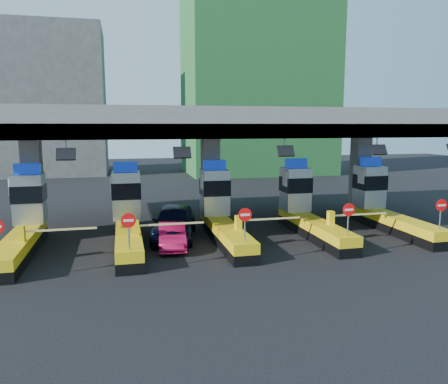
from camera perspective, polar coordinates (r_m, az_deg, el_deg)
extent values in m
plane|color=black|center=(24.02, -0.32, -6.06)|extent=(120.00, 120.00, 0.00)
cube|color=slate|center=(26.15, -1.82, 8.98)|extent=(28.00, 12.00, 1.50)
cube|color=#4C4C49|center=(20.60, 1.37, 7.94)|extent=(28.00, 0.60, 0.70)
cube|color=slate|center=(26.30, -23.66, 0.60)|extent=(1.00, 1.00, 5.50)
cube|color=slate|center=(26.37, -1.78, 1.36)|extent=(1.00, 1.00, 5.50)
cube|color=slate|center=(29.99, 17.31, 1.86)|extent=(1.00, 1.00, 5.50)
cylinder|color=slate|center=(20.09, -19.93, 5.69)|extent=(0.06, 0.06, 0.50)
cube|color=black|center=(19.91, -19.95, 4.66)|extent=(0.80, 0.38, 0.54)
cylinder|color=slate|center=(20.13, -5.58, 6.18)|extent=(0.06, 0.06, 0.50)
cube|color=black|center=(19.95, -5.49, 5.15)|extent=(0.80, 0.38, 0.54)
cylinder|color=slate|center=(21.38, 7.90, 6.28)|extent=(0.06, 0.06, 0.50)
cube|color=black|center=(21.21, 8.07, 5.31)|extent=(0.80, 0.38, 0.54)
cylinder|color=slate|center=(23.64, 19.34, 6.10)|extent=(0.06, 0.06, 0.50)
cube|color=black|center=(23.49, 19.56, 5.22)|extent=(0.80, 0.38, 0.54)
cube|color=black|center=(22.93, -25.05, -6.98)|extent=(1.20, 8.00, 0.50)
cube|color=#E5B70C|center=(22.81, -25.13, -5.76)|extent=(1.20, 8.00, 0.50)
cube|color=#9EA3A8|center=(25.20, -24.08, -0.78)|extent=(1.50, 1.50, 2.60)
cube|color=black|center=(25.13, -24.13, -0.12)|extent=(1.56, 1.56, 0.90)
cube|color=#0C2DBF|center=(25.01, -24.30, 2.79)|extent=(1.30, 0.35, 0.55)
cube|color=white|center=(24.98, -26.10, 0.63)|extent=(0.06, 0.70, 0.90)
cube|color=#E5B70C|center=(21.46, -24.97, -4.98)|extent=(0.30, 0.35, 0.70)
cube|color=white|center=(21.15, -20.59, -4.63)|extent=(3.20, 0.08, 0.08)
cube|color=black|center=(22.42, -12.37, -6.69)|extent=(1.20, 8.00, 0.50)
cube|color=#E5B70C|center=(22.29, -12.41, -5.45)|extent=(1.20, 8.00, 0.50)
cube|color=#9EA3A8|center=(24.73, -12.64, -0.40)|extent=(1.50, 1.50, 2.60)
cube|color=black|center=(24.67, -12.66, 0.28)|extent=(1.56, 1.56, 0.90)
cube|color=#0C2DBF|center=(24.54, -12.76, 3.25)|extent=(1.30, 0.35, 0.55)
cube|color=white|center=(24.34, -14.56, 1.06)|extent=(0.06, 0.70, 0.90)
cylinder|color=slate|center=(18.58, -12.32, -5.43)|extent=(0.07, 0.07, 1.30)
cylinder|color=red|center=(18.42, -12.38, -3.64)|extent=(0.60, 0.04, 0.60)
cube|color=white|center=(18.40, -12.37, -3.66)|extent=(0.42, 0.02, 0.10)
cube|color=#E5B70C|center=(20.99, -11.45, -4.61)|extent=(0.30, 0.35, 0.70)
cube|color=white|center=(21.08, -6.96, -4.17)|extent=(3.20, 0.08, 0.08)
cube|color=black|center=(23.01, 0.24, -6.08)|extent=(1.20, 8.00, 0.50)
cube|color=#E5B70C|center=(22.89, 0.24, -4.87)|extent=(1.20, 8.00, 0.50)
cube|color=#9EA3A8|center=(25.27, -1.23, 0.01)|extent=(1.50, 1.50, 2.60)
cube|color=black|center=(25.21, -1.23, 0.67)|extent=(1.56, 1.56, 0.90)
cube|color=#0C2DBF|center=(25.08, -1.24, 3.58)|extent=(1.30, 0.35, 0.55)
cube|color=white|center=(24.73, -2.91, 1.44)|extent=(0.06, 0.70, 0.90)
cylinder|color=slate|center=(19.29, 2.74, -4.71)|extent=(0.07, 0.07, 1.30)
cylinder|color=red|center=(19.13, 2.78, -2.99)|extent=(0.60, 0.04, 0.60)
cube|color=white|center=(19.11, 2.80, -3.00)|extent=(0.42, 0.02, 0.10)
cube|color=#E5B70C|center=(21.70, 1.89, -4.00)|extent=(0.30, 0.35, 0.70)
cube|color=white|center=(22.16, 6.02, -3.52)|extent=(3.20, 0.08, 0.08)
cube|color=black|center=(24.63, 11.68, -5.27)|extent=(1.20, 8.00, 0.50)
cube|color=#E5B70C|center=(24.51, 11.72, -4.14)|extent=(1.20, 8.00, 0.50)
cube|color=#9EA3A8|center=(26.75, 9.30, 0.38)|extent=(1.50, 1.50, 2.60)
cube|color=black|center=(26.69, 9.33, 1.01)|extent=(1.56, 1.56, 0.90)
cube|color=#0C2DBF|center=(26.57, 9.39, 3.75)|extent=(1.30, 0.35, 0.55)
cube|color=white|center=(26.08, 7.97, 1.75)|extent=(0.06, 0.70, 0.90)
cylinder|color=slate|center=(21.19, 15.89, -3.82)|extent=(0.07, 0.07, 1.30)
cylinder|color=red|center=(21.05, 15.99, -2.24)|extent=(0.60, 0.04, 0.60)
cube|color=white|center=(21.03, 16.03, -2.25)|extent=(0.42, 0.02, 0.10)
cube|color=#E5B70C|center=(23.48, 13.77, -3.28)|extent=(0.30, 0.35, 0.70)
cube|color=white|center=(24.25, 17.26, -2.80)|extent=(3.20, 0.08, 0.08)
cube|color=black|center=(27.08, 21.36, -4.43)|extent=(1.20, 8.00, 0.50)
cube|color=#E5B70C|center=(26.97, 21.42, -3.39)|extent=(1.20, 8.00, 0.50)
cube|color=#9EA3A8|center=(29.02, 18.46, 0.69)|extent=(1.50, 1.50, 2.60)
cube|color=black|center=(28.97, 18.51, 1.27)|extent=(1.56, 1.56, 0.90)
cube|color=#0C2DBF|center=(28.86, 18.61, 3.80)|extent=(1.30, 0.35, 0.55)
cube|color=white|center=(28.27, 17.47, 1.97)|extent=(0.06, 0.70, 0.90)
cylinder|color=slate|center=(24.00, 26.40, -2.96)|extent=(0.07, 0.07, 1.30)
cylinder|color=red|center=(23.87, 26.54, -1.56)|extent=(0.60, 0.04, 0.60)
cube|color=white|center=(23.85, 26.58, -1.57)|extent=(0.42, 0.02, 0.10)
cube|color=#E5B70C|center=(26.11, 23.61, -2.56)|extent=(0.30, 0.35, 0.70)
cube|color=white|center=(27.11, 26.42, -2.14)|extent=(3.20, 0.08, 0.08)
cube|color=#1E5926|center=(57.81, 4.37, 16.53)|extent=(18.00, 12.00, 28.00)
cube|color=#4C4C49|center=(59.36, -22.17, 10.87)|extent=(14.00, 10.00, 18.00)
imported|color=black|center=(23.93, -6.52, -3.90)|extent=(3.24, 5.74, 1.84)
imported|color=#B00D3B|center=(22.26, -6.80, -5.66)|extent=(1.62, 3.87, 1.24)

